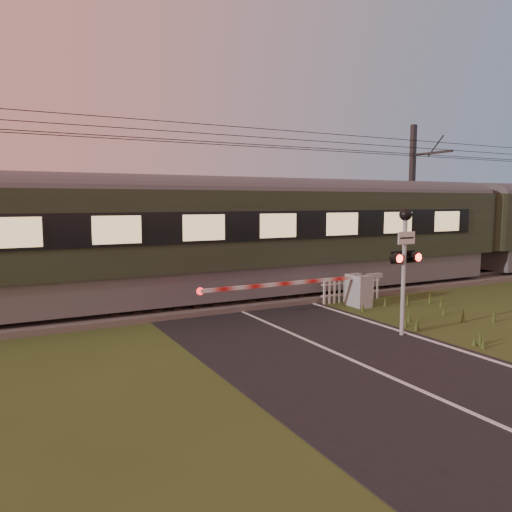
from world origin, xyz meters
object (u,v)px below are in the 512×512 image
picket_fence (351,289)px  catenary_mast (413,197)px  train (470,228)px  crossing_signal (405,249)px  boom_gate (351,289)px

picket_fence → catenary_mast: bearing=30.8°
train → catenary_mast: bearing=123.1°
crossing_signal → catenary_mast: catenary_mast is taller
boom_gate → picket_fence: (0.64, 0.76, -0.17)m
boom_gate → picket_fence: boom_gate is taller
boom_gate → train: bearing=16.4°
crossing_signal → picket_fence: 4.96m
train → crossing_signal: bearing=-148.6°
picket_fence → catenary_mast: 8.71m
crossing_signal → catenary_mast: (8.63, 8.38, 1.43)m
train → boom_gate: train is taller
train → catenary_mast: size_ratio=6.07×
catenary_mast → crossing_signal: bearing=-135.8°
picket_fence → catenary_mast: catenary_mast is taller
catenary_mast → train: bearing=-56.9°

